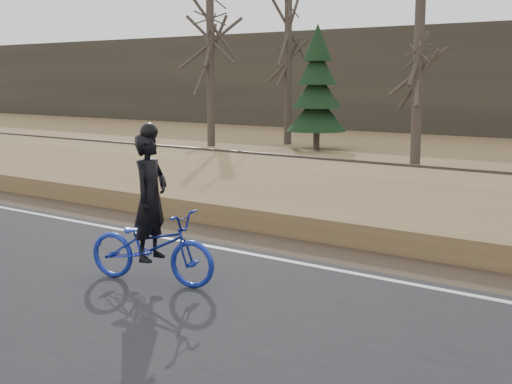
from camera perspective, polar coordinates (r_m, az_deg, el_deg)
The scene contains 12 objects.
ground at distance 13.91m, azimuth -9.47°, elevation -3.75°, with size 120.00×120.00×0.00m, color olive.
road at distance 12.39m, azimuth -17.97°, elevation -5.52°, with size 120.00×6.00×0.06m, color black.
edge_line at distance 14.03m, azimuth -8.88°, elevation -3.36°, with size 120.00×0.12×0.01m, color silver.
shoulder at distance 14.73m, azimuth -6.07°, elevation -2.88°, with size 120.00×1.60×0.04m, color #473A2B.
embankment at distance 16.96m, azimuth 0.91°, elevation -0.57°, with size 120.00×5.00×0.44m, color olive.
ballast at distance 20.10m, azimuth 7.37°, elevation 0.88°, with size 120.00×3.00×0.45m, color slate.
railroad at distance 20.06m, azimuth 7.39°, elevation 1.74°, with size 120.00×2.40×0.29m.
cyclist at distance 10.60m, azimuth -8.37°, elevation -3.27°, with size 2.19×1.20×2.37m.
bare_tree_far_left at distance 32.77m, azimuth -3.66°, elevation 9.83°, with size 0.36×0.36×7.03m, color #453B33.
bare_tree_left at distance 33.63m, azimuth 2.58°, elevation 9.70°, with size 0.36×0.36×6.90m, color #453B33.
bare_tree_near_left at distance 25.48m, azimuth 12.83°, elevation 9.05°, with size 0.36×0.36×6.31m, color #453B33.
conifer at distance 31.05m, azimuth 4.90°, elevation 8.08°, with size 2.60×2.60×5.39m.
Camera 1 is at (9.95, -9.23, 3.05)m, focal length 50.00 mm.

